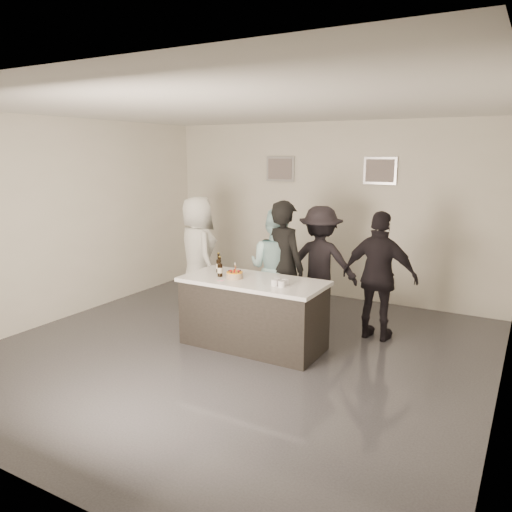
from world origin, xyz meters
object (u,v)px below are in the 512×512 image
Objects in this scene: bar_counter at (253,313)px; beer_bottle_a at (219,263)px; beer_bottle_b at (220,267)px; person_main_black at (284,266)px; cake at (235,275)px; person_guest_right at (379,276)px; person_main_blue at (276,268)px; person_guest_left at (198,254)px; person_guest_back at (320,264)px.

beer_bottle_a is (-0.60, 0.11, 0.58)m from bar_counter.
person_main_black is (0.52, 0.84, -0.10)m from beer_bottle_b.
person_guest_right is at bearing 36.10° from cake.
person_guest_left reaches higher than person_main_blue.
person_guest_left is at bearing 142.81° from cake.
beer_bottle_b is 0.15× the size of person_guest_back.
beer_bottle_a is 0.24m from beer_bottle_b.
beer_bottle_b is (-0.45, -0.08, 0.58)m from bar_counter.
person_main_black reaches higher than person_guest_left.
beer_bottle_a is 1.63m from person_guest_back.
bar_counter is 1.08× the size of person_main_blue.
beer_bottle_a is 0.90m from person_main_blue.
beer_bottle_a is 0.93m from person_main_black.
cake is 0.12× the size of person_main_black.
person_guest_left is 2.87m from person_guest_right.
person_main_black is 0.22m from person_main_blue.
beer_bottle_a is 0.15× the size of person_guest_right.
beer_bottle_a is at bearing 127.68° from beer_bottle_b.
person_guest_back is at bearing -130.47° from person_guest_left.
cake is 0.24m from beer_bottle_b.
person_main_black reaches higher than person_guest_right.
bar_counter is at bearing 103.99° from person_main_black.
person_main_blue is 0.94× the size of person_guest_left.
cake is at bearing -25.78° from beer_bottle_a.
bar_counter is at bearing 15.84° from cake.
beer_bottle_a is 0.15× the size of person_main_blue.
person_guest_right is (1.78, 1.15, -0.16)m from beer_bottle_b.
cake is at bearing 53.61° from person_guest_back.
person_guest_left is at bearing 149.09° from bar_counter.
beer_bottle_a is 0.15× the size of person_guest_back.
cake is 0.93m from person_main_blue.
person_main_black is (0.07, 0.75, 0.48)m from bar_counter.
bar_counter is at bearing -10.23° from beer_bottle_a.
beer_bottle_b is at bearing 170.97° from person_guest_left.
person_main_black is at bearing 154.12° from person_main_blue.
cake is 1.64m from person_guest_left.
person_guest_right is (1.26, 0.32, -0.06)m from person_main_black.
person_guest_back is at bearing 69.85° from cake.
person_main_blue is 0.99× the size of person_guest_right.
bar_counter is 0.95m from person_main_blue.
cake is 0.87m from person_main_black.
cake is (-0.24, -0.07, 0.49)m from bar_counter.
person_guest_right is 1.01× the size of person_guest_back.
person_guest_left is at bearing 5.95° from person_guest_right.
beer_bottle_a is 1.25m from person_guest_left.
beer_bottle_b is 1.01m from person_main_blue.
person_guest_right is (1.92, 0.96, -0.16)m from beer_bottle_a.
person_main_black is at bearing 85.04° from bar_counter.
cake is at bearing 88.78° from person_main_black.
person_guest_right reaches higher than bar_counter.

